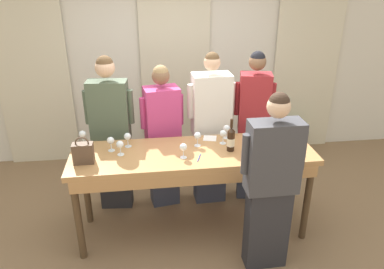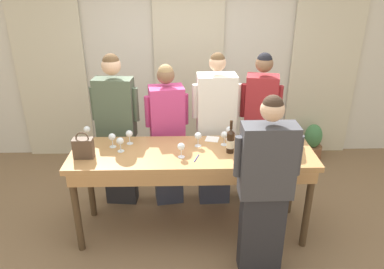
{
  "view_description": "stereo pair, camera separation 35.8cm",
  "coord_description": "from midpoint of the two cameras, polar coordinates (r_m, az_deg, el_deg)",
  "views": [
    {
      "loc": [
        -0.45,
        -3.31,
        2.66
      ],
      "look_at": [
        0.0,
        0.07,
        1.11
      ],
      "focal_mm": 35.0,
      "sensor_mm": 36.0,
      "label": 1
    },
    {
      "loc": [
        -0.09,
        -3.34,
        2.66
      ],
      "look_at": [
        0.0,
        0.07,
        1.11
      ],
      "focal_mm": 35.0,
      "sensor_mm": 36.0,
      "label": 2
    }
  ],
  "objects": [
    {
      "name": "ground_plane",
      "position": [
        4.26,
        -2.35,
        -14.22
      ],
      "size": [
        18.0,
        18.0,
        0.0
      ],
      "primitive_type": "plane",
      "color": "#846647"
    },
    {
      "name": "wall_back",
      "position": [
        5.42,
        -4.56,
        10.88
      ],
      "size": [
        12.0,
        0.06,
        2.8
      ],
      "color": "silver",
      "rests_on": "ground_plane"
    },
    {
      "name": "curtain_panel_left",
      "position": [
        5.62,
        -24.91,
        8.61
      ],
      "size": [
        0.97,
        0.03,
        2.69
      ],
      "color": "beige",
      "rests_on": "ground_plane"
    },
    {
      "name": "curtain_panel_center",
      "position": [
        5.37,
        -4.5,
        10.14
      ],
      "size": [
        0.97,
        0.03,
        2.69
      ],
      "color": "beige",
      "rests_on": "ground_plane"
    },
    {
      "name": "curtain_panel_right",
      "position": [
        5.8,
        15.35,
        10.43
      ],
      "size": [
        0.97,
        0.03,
        2.69
      ],
      "color": "beige",
      "rests_on": "ground_plane"
    },
    {
      "name": "tasting_bar",
      "position": [
        3.77,
        -2.54,
        -4.16
      ],
      "size": [
        2.43,
        0.73,
        0.96
      ],
      "color": "#B27F4C",
      "rests_on": "ground_plane"
    },
    {
      "name": "wine_bottle",
      "position": [
        3.7,
        3.21,
        -0.79
      ],
      "size": [
        0.08,
        0.08,
        0.34
      ],
      "color": "black",
      "rests_on": "tasting_bar"
    },
    {
      "name": "handbag",
      "position": [
        3.67,
        -18.97,
        -2.71
      ],
      "size": [
        0.19,
        0.1,
        0.27
      ],
      "color": "brown",
      "rests_on": "tasting_bar"
    },
    {
      "name": "wine_glass_front_left",
      "position": [
        4.12,
        8.86,
        1.4
      ],
      "size": [
        0.07,
        0.07,
        0.15
      ],
      "color": "white",
      "rests_on": "tasting_bar"
    },
    {
      "name": "wine_glass_front_mid",
      "position": [
        3.57,
        -4.2,
        -2.07
      ],
      "size": [
        0.07,
        0.07,
        0.15
      ],
      "color": "white",
      "rests_on": "tasting_bar"
    },
    {
      "name": "wine_glass_front_right",
      "position": [
        3.85,
        2.14,
        0.03
      ],
      "size": [
        0.07,
        0.07,
        0.15
      ],
      "color": "white",
      "rests_on": "tasting_bar"
    },
    {
      "name": "wine_glass_center_left",
      "position": [
        4.05,
        -18.81,
        -0.07
      ],
      "size": [
        0.07,
        0.07,
        0.15
      ],
      "color": "white",
      "rests_on": "tasting_bar"
    },
    {
      "name": "wine_glass_center_mid",
      "position": [
        3.8,
        -1.84,
        -0.32
      ],
      "size": [
        0.07,
        0.07,
        0.15
      ],
      "color": "white",
      "rests_on": "tasting_bar"
    },
    {
      "name": "wine_glass_center_right",
      "position": [
        3.9,
        6.96,
        0.13
      ],
      "size": [
        0.07,
        0.07,
        0.15
      ],
      "color": "white",
      "rests_on": "tasting_bar"
    },
    {
      "name": "wine_glass_back_left",
      "position": [
        3.74,
        10.31,
        -1.14
      ],
      "size": [
        0.07,
        0.07,
        0.15
      ],
      "color": "white",
      "rests_on": "tasting_bar"
    },
    {
      "name": "wine_glass_back_mid",
      "position": [
        3.87,
        -12.43,
        -0.43
      ],
      "size": [
        0.07,
        0.07,
        0.15
      ],
      "color": "white",
      "rests_on": "tasting_bar"
    },
    {
      "name": "wine_glass_back_right",
      "position": [
        3.98,
        2.75,
        0.83
      ],
      "size": [
        0.07,
        0.07,
        0.15
      ],
      "color": "white",
      "rests_on": "tasting_bar"
    },
    {
      "name": "wine_glass_near_host",
      "position": [
        3.72,
        -13.65,
        -1.6
      ],
      "size": [
        0.07,
        0.07,
        0.15
      ],
      "color": "white",
      "rests_on": "tasting_bar"
    },
    {
      "name": "wine_glass_by_bottle",
      "position": [
        3.83,
        -14.95,
        -1.02
      ],
      "size": [
        0.07,
        0.07,
        0.15
      ],
      "color": "white",
      "rests_on": "tasting_bar"
    },
    {
      "name": "napkin",
      "position": [
        4.01,
        0.19,
        -0.62
      ],
      "size": [
        0.17,
        0.17,
        0.0
      ],
      "color": "white",
      "rests_on": "tasting_bar"
    },
    {
      "name": "pen",
      "position": [
        3.6,
        -1.76,
        -3.64
      ],
      "size": [
        0.06,
        0.14,
        0.01
      ],
      "color": "#193399",
      "rests_on": "tasting_bar"
    },
    {
      "name": "guest_olive_jacket",
      "position": [
        4.3,
        -14.55,
        0.12
      ],
      "size": [
        0.54,
        0.25,
        1.82
      ],
      "color": "#28282D",
      "rests_on": "ground_plane"
    },
    {
      "name": "guest_pink_top",
      "position": [
        4.29,
        -6.85,
        -0.46
      ],
      "size": [
        0.5,
        0.32,
        1.7
      ],
      "color": "#383D51",
      "rests_on": "ground_plane"
    },
    {
      "name": "guest_cream_sweater",
      "position": [
        4.31,
        0.48,
        0.57
      ],
      "size": [
        0.54,
        0.29,
        1.83
      ],
      "color": "#383D51",
      "rests_on": "ground_plane"
    },
    {
      "name": "guest_striped_shirt",
      "position": [
        4.39,
        6.96,
        1.2
      ],
      "size": [
        0.46,
        0.31,
        1.82
      ],
      "color": "#383D51",
      "rests_on": "ground_plane"
    },
    {
      "name": "host_pouring",
      "position": [
        3.37,
        8.95,
        -7.61
      ],
      "size": [
        0.57,
        0.23,
        1.74
      ],
      "color": "#28282D",
      "rests_on": "ground_plane"
    },
    {
      "name": "potted_plant",
      "position": [
        5.9,
        14.1,
        -0.52
      ],
      "size": [
        0.3,
        0.3,
        0.54
      ],
      "color": "#935B3D",
      "rests_on": "ground_plane"
    }
  ]
}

